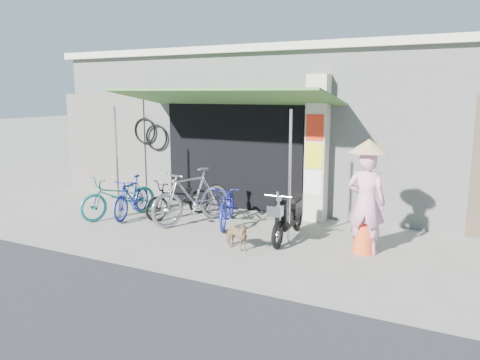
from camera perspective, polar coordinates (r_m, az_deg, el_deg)
The scene contains 13 objects.
ground at distance 8.19m, azimuth -1.95°, elevation -8.16°, with size 80.00×80.00×0.00m, color gray.
bicycle_shop at distance 12.48m, azimuth 9.43°, elevation 6.77°, with size 12.30×5.30×3.66m.
shop_pillar at distance 9.75m, azimuth 9.42°, elevation 3.76°, with size 0.42×0.44×3.00m.
awning at distance 9.62m, azimuth -2.07°, elevation 9.87°, with size 4.60×1.88×2.72m.
neighbour_left at distance 12.90m, azimuth -16.04°, elevation 4.24°, with size 2.60×0.06×2.60m, color #6B665B.
bike_teal at distance 10.31m, azimuth -14.53°, elevation -1.93°, with size 0.61×1.75×0.92m, color #1C7F76.
bike_blue at distance 10.25m, azimuth -13.07°, elevation -2.04°, with size 0.42×1.47×0.88m, color navy.
bike_black at distance 10.04m, azimuth -7.47°, elevation -2.25°, with size 0.55×1.59×0.84m, color black.
bike_silver at distance 9.54m, azimuth -5.89°, elevation -1.96°, with size 0.53×1.89×1.14m, color #9C9B9F.
bike_navy at distance 9.41m, azimuth -1.50°, elevation -3.01°, with size 0.56×1.60×0.84m, color navy.
street_dog at distance 7.99m, azimuth -0.53°, elevation -6.80°, with size 0.26×0.58×0.49m, color tan.
moped at distance 8.57m, azimuth 5.97°, elevation -4.39°, with size 0.47×1.65×0.93m.
nun at distance 7.94m, azimuth 15.13°, elevation -2.15°, with size 0.64×0.64×1.90m.
Camera 1 is at (3.77, -6.78, 2.63)m, focal length 35.00 mm.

